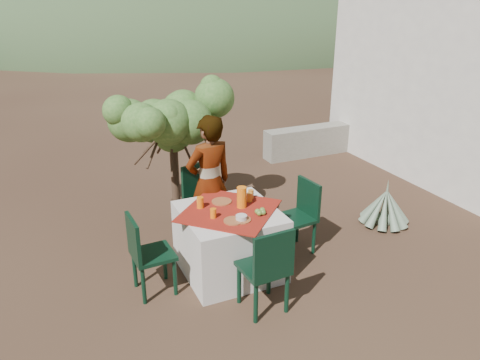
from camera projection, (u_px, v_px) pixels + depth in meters
name	position (u px, v px, depth m)	size (l,w,h in m)	color
ground	(221.00, 289.00, 5.02)	(160.00, 160.00, 0.00)	#331F17
table	(230.00, 241.00, 5.22)	(1.30, 1.30, 0.76)	white
chair_far	(202.00, 196.00, 6.00)	(0.55, 0.55, 0.94)	black
chair_near	(267.00, 267.00, 4.48)	(0.45, 0.45, 0.93)	black
chair_left	(145.00, 252.00, 4.78)	(0.43, 0.43, 0.89)	black
chair_right	(301.00, 213.00, 5.61)	(0.45, 0.45, 0.89)	black
person	(209.00, 183.00, 5.59)	(0.61, 0.40, 1.67)	#8C6651
shrub_tree	(175.00, 126.00, 6.04)	(1.45, 1.43, 1.71)	#483224
agave	(385.00, 207.00, 6.34)	(0.68, 0.68, 0.72)	gray
stone_wall	(326.00, 139.00, 9.15)	(2.60, 0.35, 0.55)	gray
hill_near_right	(194.00, 27.00, 39.98)	(48.00, 48.00, 20.00)	#304C2B
hill_far_right	(296.00, 17.00, 54.48)	(36.00, 36.00, 14.00)	gray
plate_far	(222.00, 202.00, 5.26)	(0.23, 0.23, 0.01)	brown
plate_near	(233.00, 221.00, 4.82)	(0.21, 0.21, 0.01)	brown
glass_far	(200.00, 202.00, 5.11)	(0.08, 0.08, 0.12)	orange
glass_near	(213.00, 213.00, 4.88)	(0.06, 0.06, 0.10)	orange
juice_pitcher	(242.00, 197.00, 5.10)	(0.11, 0.11, 0.24)	orange
bowl_plate	(241.00, 220.00, 4.85)	(0.20, 0.20, 0.01)	brown
white_bowl	(241.00, 217.00, 4.84)	(0.12, 0.12, 0.04)	silver
jar_left	(250.00, 197.00, 5.27)	(0.06, 0.06, 0.10)	orange
jar_right	(251.00, 194.00, 5.35)	(0.06, 0.06, 0.10)	orange
napkin_holder	(245.00, 198.00, 5.28)	(0.06, 0.03, 0.08)	silver
fruit_cluster	(261.00, 212.00, 4.97)	(0.12, 0.11, 0.06)	olive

